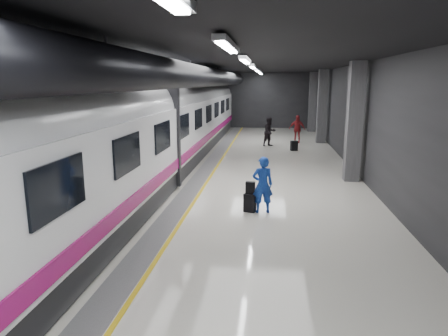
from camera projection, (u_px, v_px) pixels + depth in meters
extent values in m
plane|color=silver|center=(229.00, 190.00, 14.10)|extent=(40.00, 40.00, 0.00)
cube|color=black|center=(229.00, 58.00, 13.15)|extent=(10.00, 40.00, 0.02)
cube|color=#28282B|center=(254.00, 101.00, 33.04)|extent=(10.00, 0.02, 4.50)
cube|color=#28282B|center=(89.00, 125.00, 14.19)|extent=(0.02, 40.00, 4.50)
cube|color=#28282B|center=(381.00, 128.00, 13.05)|extent=(0.02, 40.00, 4.50)
cube|color=slate|center=(191.00, 189.00, 14.25)|extent=(0.65, 39.80, 0.01)
cube|color=yellow|center=(202.00, 189.00, 14.20)|extent=(0.10, 39.80, 0.01)
cylinder|color=black|center=(191.00, 76.00, 13.41)|extent=(0.80, 38.00, 0.80)
cube|color=silver|center=(228.00, 45.00, 7.28)|extent=(0.22, 2.60, 0.10)
cube|color=silver|center=(245.00, 60.00, 12.13)|extent=(0.22, 2.60, 0.10)
cube|color=silver|center=(253.00, 66.00, 16.99)|extent=(0.22, 2.60, 0.10)
cube|color=silver|center=(257.00, 70.00, 21.84)|extent=(0.22, 2.60, 0.10)
cube|color=silver|center=(260.00, 72.00, 26.70)|extent=(0.22, 2.60, 0.10)
cube|color=silver|center=(261.00, 73.00, 30.58)|extent=(0.22, 2.60, 0.10)
cube|color=#515154|center=(354.00, 122.00, 15.05)|extent=(0.55, 0.55, 4.50)
cube|color=#515154|center=(322.00, 107.00, 24.76)|extent=(0.55, 0.55, 4.50)
cube|color=#515154|center=(312.00, 102.00, 30.58)|extent=(0.55, 0.55, 4.50)
cube|color=black|center=(139.00, 178.00, 14.39)|extent=(2.80, 38.00, 0.60)
cube|color=white|center=(138.00, 139.00, 14.10)|extent=(2.90, 38.00, 2.20)
cylinder|color=white|center=(136.00, 112.00, 13.90)|extent=(2.80, 38.00, 2.80)
cube|color=#980D5F|center=(179.00, 163.00, 14.10)|extent=(0.04, 38.00, 0.35)
cube|color=black|center=(137.00, 132.00, 14.04)|extent=(3.05, 0.25, 3.80)
cube|color=black|center=(58.00, 188.00, 6.08)|extent=(0.05, 1.60, 0.85)
cube|color=black|center=(127.00, 154.00, 8.99)|extent=(0.05, 1.60, 0.85)
cube|color=black|center=(163.00, 136.00, 11.90)|extent=(0.05, 1.60, 0.85)
cube|color=black|center=(184.00, 126.00, 14.82)|extent=(0.05, 1.60, 0.85)
cube|color=black|center=(199.00, 119.00, 17.73)|extent=(0.05, 1.60, 0.85)
cube|color=black|center=(209.00, 113.00, 20.64)|extent=(0.05, 1.60, 0.85)
cube|color=black|center=(217.00, 110.00, 23.56)|extent=(0.05, 1.60, 0.85)
cube|color=black|center=(223.00, 107.00, 26.47)|extent=(0.05, 1.60, 0.85)
cube|color=black|center=(228.00, 104.00, 29.38)|extent=(0.05, 1.60, 0.85)
imported|color=#1759B3|center=(263.00, 185.00, 11.52)|extent=(0.67, 0.51, 1.66)
cube|color=black|center=(250.00, 203.00, 11.68)|extent=(0.38, 0.31, 0.54)
cube|color=black|center=(250.00, 188.00, 11.61)|extent=(0.29, 0.18, 0.36)
imported|color=black|center=(270.00, 132.00, 23.63)|extent=(1.06, 1.03, 1.72)
imported|color=maroon|center=(297.00, 129.00, 25.03)|extent=(1.08, 0.66, 1.73)
cube|color=black|center=(294.00, 146.00, 22.19)|extent=(0.43, 0.35, 0.55)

